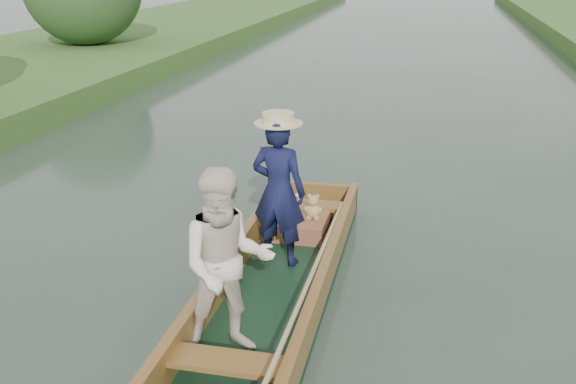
# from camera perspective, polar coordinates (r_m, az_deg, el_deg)

# --- Properties ---
(ground) EXTENTS (120.00, 120.00, 0.00)m
(ground) POSITION_cam_1_polar(r_m,az_deg,el_deg) (6.77, -1.11, -9.30)
(ground) COLOR #283D30
(ground) RESTS_ON ground
(punt) EXTENTS (1.21, 5.00, 1.78)m
(punt) POSITION_cam_1_polar(r_m,az_deg,el_deg) (6.36, -2.26, -5.27)
(punt) COLOR #13311C
(punt) RESTS_ON ground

